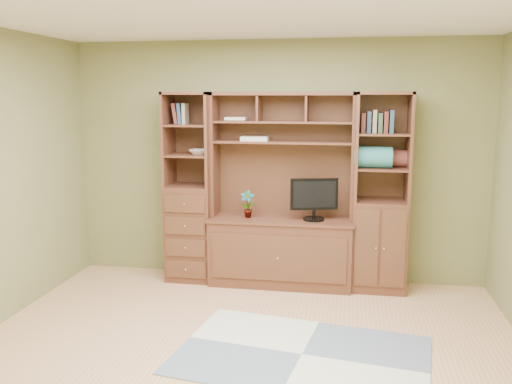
% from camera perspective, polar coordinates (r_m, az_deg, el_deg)
% --- Properties ---
extents(room, '(4.60, 4.10, 2.64)m').
position_cam_1_polar(room, '(3.97, -1.68, -0.19)').
color(room, tan).
rests_on(room, ground).
extents(center_hutch, '(1.54, 0.53, 2.05)m').
position_cam_1_polar(center_hutch, '(5.69, 2.68, 0.14)').
color(center_hutch, '#522B1C').
rests_on(center_hutch, ground).
extents(left_tower, '(0.50, 0.45, 2.05)m').
position_cam_1_polar(left_tower, '(5.94, -6.90, 0.48)').
color(left_tower, '#522B1C').
rests_on(left_tower, ground).
extents(right_tower, '(0.55, 0.45, 2.05)m').
position_cam_1_polar(right_tower, '(5.70, 13.00, -0.10)').
color(right_tower, '#522B1C').
rests_on(right_tower, ground).
extents(rug, '(2.10, 1.57, 0.01)m').
position_cam_1_polar(rug, '(4.45, 4.85, -16.71)').
color(rug, '#A3A8A9').
rests_on(rug, ground).
extents(monitor, '(0.53, 0.33, 0.61)m').
position_cam_1_polar(monitor, '(5.63, 6.15, 0.05)').
color(monitor, black).
rests_on(monitor, center_hutch).
extents(orchid, '(0.15, 0.10, 0.29)m').
position_cam_1_polar(orchid, '(5.74, -0.90, -1.28)').
color(orchid, '#A15036').
rests_on(orchid, center_hutch).
extents(magazines, '(0.28, 0.21, 0.04)m').
position_cam_1_polar(magazines, '(5.76, -0.10, 5.65)').
color(magazines, beige).
rests_on(magazines, center_hutch).
extents(bowl, '(0.21, 0.21, 0.05)m').
position_cam_1_polar(bowl, '(5.86, -5.99, 4.23)').
color(bowl, silver).
rests_on(bowl, left_tower).
extents(blanket_teal, '(0.37, 0.22, 0.22)m').
position_cam_1_polar(blanket_teal, '(5.60, 12.24, 3.60)').
color(blanket_teal, '#2C7675').
rests_on(blanket_teal, right_tower).
extents(blanket_red, '(0.32, 0.18, 0.18)m').
position_cam_1_polar(blanket_red, '(5.74, 14.25, 3.47)').
color(blanket_red, brown).
rests_on(blanket_red, right_tower).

